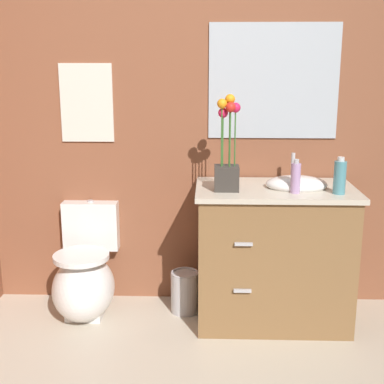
{
  "coord_description": "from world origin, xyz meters",
  "views": [
    {
      "loc": [
        0.03,
        -1.78,
        1.56
      ],
      "look_at": [
        -0.06,
        1.19,
        0.83
      ],
      "focal_mm": 49.05,
      "sensor_mm": 36.0,
      "label": 1
    }
  ],
  "objects_px": {
    "toilet": "(85,278)",
    "flower_vase": "(227,160)",
    "trash_bin": "(185,291)",
    "wall_poster": "(87,103)",
    "soap_bottle": "(340,177)",
    "vanity_cabinet": "(274,253)",
    "lotion_bottle": "(296,178)",
    "wall_mirror": "(274,81)"
  },
  "relations": [
    {
      "from": "toilet",
      "to": "flower_vase",
      "type": "distance_m",
      "value": 1.18
    },
    {
      "from": "toilet",
      "to": "trash_bin",
      "type": "height_order",
      "value": "toilet"
    },
    {
      "from": "wall_poster",
      "to": "soap_bottle",
      "type": "bearing_deg",
      "value": -16.15
    },
    {
      "from": "soap_bottle",
      "to": "trash_bin",
      "type": "bearing_deg",
      "value": 165.32
    },
    {
      "from": "vanity_cabinet",
      "to": "wall_poster",
      "type": "distance_m",
      "value": 1.49
    },
    {
      "from": "soap_bottle",
      "to": "lotion_bottle",
      "type": "relative_size",
      "value": 1.08
    },
    {
      "from": "toilet",
      "to": "soap_bottle",
      "type": "height_order",
      "value": "soap_bottle"
    },
    {
      "from": "vanity_cabinet",
      "to": "wall_poster",
      "type": "relative_size",
      "value": 2.1
    },
    {
      "from": "flower_vase",
      "to": "wall_mirror",
      "type": "distance_m",
      "value": 0.63
    },
    {
      "from": "lotion_bottle",
      "to": "wall_poster",
      "type": "height_order",
      "value": "wall_poster"
    },
    {
      "from": "trash_bin",
      "to": "wall_poster",
      "type": "relative_size",
      "value": 0.56
    },
    {
      "from": "soap_bottle",
      "to": "wall_mirror",
      "type": "relative_size",
      "value": 0.26
    },
    {
      "from": "trash_bin",
      "to": "wall_poster",
      "type": "height_order",
      "value": "wall_poster"
    },
    {
      "from": "wall_poster",
      "to": "wall_mirror",
      "type": "height_order",
      "value": "wall_mirror"
    },
    {
      "from": "toilet",
      "to": "flower_vase",
      "type": "height_order",
      "value": "flower_vase"
    },
    {
      "from": "toilet",
      "to": "flower_vase",
      "type": "xyz_separation_m",
      "value": [
        0.88,
        -0.1,
        0.78
      ]
    },
    {
      "from": "wall_poster",
      "to": "flower_vase",
      "type": "bearing_deg",
      "value": -22.57
    },
    {
      "from": "soap_bottle",
      "to": "flower_vase",
      "type": "bearing_deg",
      "value": 173.53
    },
    {
      "from": "flower_vase",
      "to": "wall_mirror",
      "type": "height_order",
      "value": "wall_mirror"
    },
    {
      "from": "toilet",
      "to": "wall_mirror",
      "type": "relative_size",
      "value": 0.86
    },
    {
      "from": "vanity_cabinet",
      "to": "soap_bottle",
      "type": "distance_m",
      "value": 0.62
    },
    {
      "from": "soap_bottle",
      "to": "wall_poster",
      "type": "bearing_deg",
      "value": 163.85
    },
    {
      "from": "lotion_bottle",
      "to": "wall_mirror",
      "type": "height_order",
      "value": "wall_mirror"
    },
    {
      "from": "flower_vase",
      "to": "trash_bin",
      "type": "relative_size",
      "value": 2.0
    },
    {
      "from": "wall_poster",
      "to": "lotion_bottle",
      "type": "bearing_deg",
      "value": -18.55
    },
    {
      "from": "vanity_cabinet",
      "to": "trash_bin",
      "type": "relative_size",
      "value": 3.78
    },
    {
      "from": "soap_bottle",
      "to": "wall_poster",
      "type": "distance_m",
      "value": 1.61
    },
    {
      "from": "flower_vase",
      "to": "soap_bottle",
      "type": "bearing_deg",
      "value": -6.47
    },
    {
      "from": "lotion_bottle",
      "to": "flower_vase",
      "type": "bearing_deg",
      "value": 171.3
    },
    {
      "from": "toilet",
      "to": "lotion_bottle",
      "type": "height_order",
      "value": "lotion_bottle"
    },
    {
      "from": "flower_vase",
      "to": "trash_bin",
      "type": "xyz_separation_m",
      "value": [
        -0.25,
        0.16,
        -0.88
      ]
    },
    {
      "from": "flower_vase",
      "to": "wall_poster",
      "type": "relative_size",
      "value": 1.12
    },
    {
      "from": "soap_bottle",
      "to": "wall_mirror",
      "type": "bearing_deg",
      "value": 127.53
    },
    {
      "from": "vanity_cabinet",
      "to": "toilet",
      "type": "bearing_deg",
      "value": 178.71
    },
    {
      "from": "lotion_bottle",
      "to": "soap_bottle",
      "type": "bearing_deg",
      "value": -2.89
    },
    {
      "from": "flower_vase",
      "to": "trash_bin",
      "type": "height_order",
      "value": "flower_vase"
    },
    {
      "from": "soap_bottle",
      "to": "trash_bin",
      "type": "height_order",
      "value": "soap_bottle"
    },
    {
      "from": "wall_mirror",
      "to": "vanity_cabinet",
      "type": "bearing_deg",
      "value": -89.46
    },
    {
      "from": "wall_poster",
      "to": "toilet",
      "type": "bearing_deg",
      "value": -90.0
    },
    {
      "from": "lotion_bottle",
      "to": "trash_bin",
      "type": "relative_size",
      "value": 0.71
    },
    {
      "from": "vanity_cabinet",
      "to": "wall_mirror",
      "type": "distance_m",
      "value": 1.06
    },
    {
      "from": "wall_mirror",
      "to": "wall_poster",
      "type": "bearing_deg",
      "value": 180.0
    }
  ]
}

